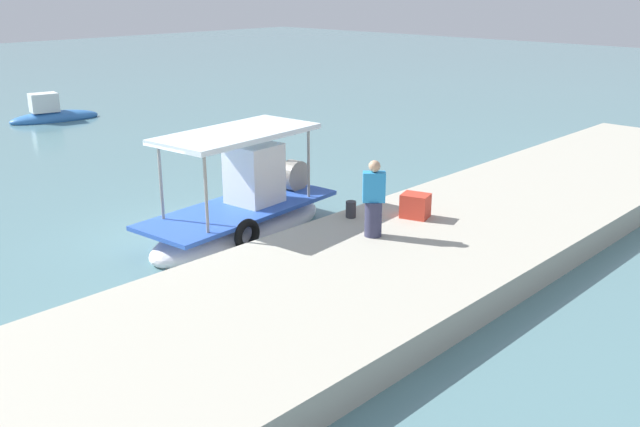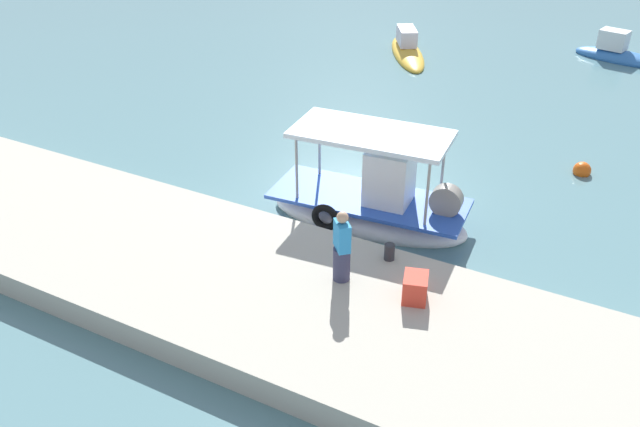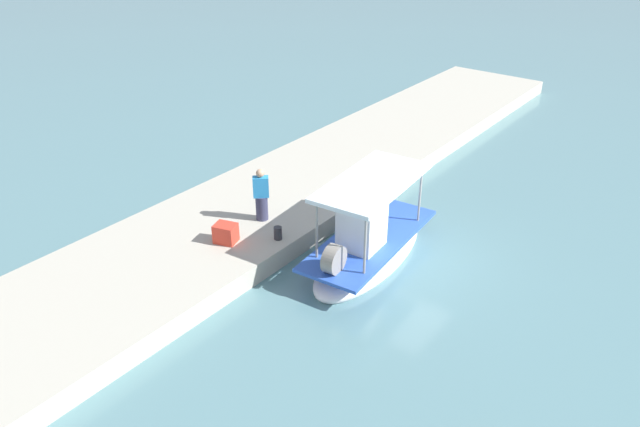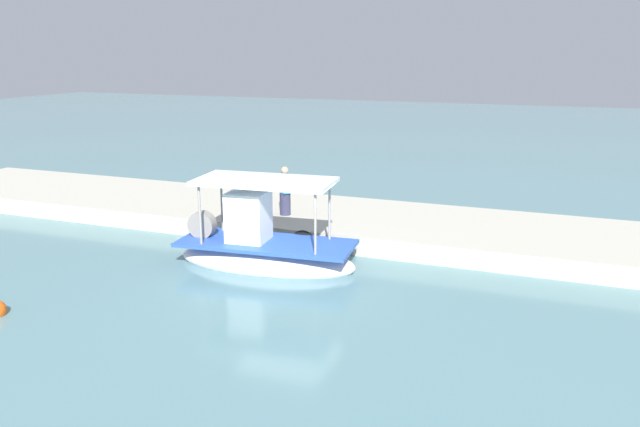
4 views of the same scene
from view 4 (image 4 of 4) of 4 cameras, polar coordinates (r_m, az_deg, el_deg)
The scene contains 6 objects.
ground_plane at distance 17.41m, azimuth -2.83°, elevation -5.81°, with size 120.00×120.00×0.00m, color slate.
dock_quay at distance 21.67m, azimuth 2.36°, elevation -0.80°, with size 36.00×5.01×0.61m, color #B5B1A0.
main_fishing_boat at distance 18.26m, azimuth -5.17°, elevation -3.19°, with size 5.44×2.39×2.91m.
fisherman_near_bollard at distance 21.30m, azimuth -3.21°, elevation 1.87°, with size 0.53×0.53×1.67m.
mooring_bollard at distance 20.67m, azimuth -6.08°, elevation -0.21°, with size 0.24×0.24×0.39m, color #2D2D33.
cargo_crate at distance 22.04m, azimuth -7.20°, elevation 0.93°, with size 0.62×0.49×0.56m, color red.
Camera 4 is at (-6.61, 14.91, 6.10)m, focal length 35.14 mm.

